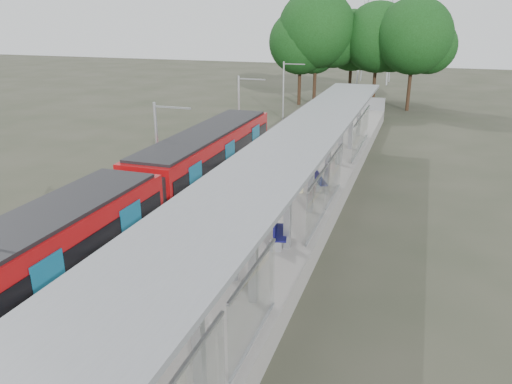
# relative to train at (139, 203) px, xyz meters

# --- Properties ---
(trackbed) EXTENTS (3.00, 70.00, 0.24)m
(trackbed) POSITION_rel_train_xyz_m (-0.00, 5.92, -1.93)
(trackbed) COLOR #59544C
(trackbed) RESTS_ON ground
(platform) EXTENTS (6.00, 50.00, 1.00)m
(platform) POSITION_rel_train_xyz_m (4.50, 5.92, -1.55)
(platform) COLOR gray
(platform) RESTS_ON ground
(tactile_strip) EXTENTS (0.60, 50.00, 0.02)m
(tactile_strip) POSITION_rel_train_xyz_m (1.95, 5.92, -1.04)
(tactile_strip) COLOR gold
(tactile_strip) RESTS_ON platform
(end_fence) EXTENTS (6.00, 0.10, 1.20)m
(end_fence) POSITION_rel_train_xyz_m (4.50, 30.87, -0.45)
(end_fence) COLOR #9EA0A5
(end_fence) RESTS_ON platform
(train) EXTENTS (2.74, 27.60, 3.62)m
(train) POSITION_rel_train_xyz_m (0.00, 0.00, 0.00)
(train) COLOR black
(train) RESTS_ON ground
(canopy) EXTENTS (3.27, 38.00, 3.66)m
(canopy) POSITION_rel_train_xyz_m (6.11, 2.11, 2.15)
(canopy) COLOR #9EA0A5
(canopy) RESTS_ON platform
(tree_cluster) EXTENTS (18.82, 12.59, 12.14)m
(tree_cluster) POSITION_rel_train_xyz_m (2.96, 38.65, 5.29)
(tree_cluster) COLOR #382316
(tree_cluster) RESTS_ON ground
(catenary_masts) EXTENTS (2.08, 48.16, 5.40)m
(catenary_masts) POSITION_rel_train_xyz_m (-1.72, 4.92, 0.86)
(catenary_masts) COLOR #9EA0A5
(catenary_masts) RESTS_ON ground
(bench_mid) EXTENTS (0.90, 1.76, 1.15)m
(bench_mid) POSITION_rel_train_xyz_m (6.07, 0.13, -0.45)
(bench_mid) COLOR #110F4E
(bench_mid) RESTS_ON platform
(bench_far) EXTENTS (0.93, 1.37, 0.91)m
(bench_far) POSITION_rel_train_xyz_m (6.27, 7.14, -0.57)
(bench_far) COLOR #110F4E
(bench_far) RESTS_ON platform
(info_pillar_near) EXTENTS (0.41, 0.41, 1.84)m
(info_pillar_near) POSITION_rel_train_xyz_m (5.03, -9.10, -0.25)
(info_pillar_near) COLOR beige
(info_pillar_near) RESTS_ON platform
(info_pillar_far) EXTENTS (0.36, 0.36, 1.61)m
(info_pillar_far) POSITION_rel_train_xyz_m (5.43, 6.32, -0.36)
(info_pillar_far) COLOR beige
(info_pillar_far) RESTS_ON platform
(litter_bin) EXTENTS (0.48, 0.48, 0.86)m
(litter_bin) POSITION_rel_train_xyz_m (5.36, -3.00, -0.62)
(litter_bin) COLOR #9EA0A5
(litter_bin) RESTS_ON platform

